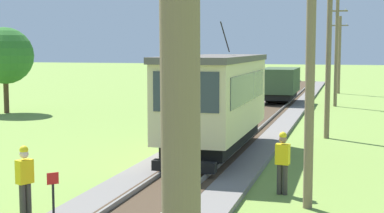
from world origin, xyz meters
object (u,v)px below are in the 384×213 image
at_px(utility_pole_near_tram, 310,71).
at_px(tree_left_near, 5,56).
at_px(utility_pole_mid, 328,57).
at_px(utility_pole_foreground, 181,173).
at_px(utility_pole_far, 336,51).
at_px(trackside_signal_marker, 53,194).
at_px(track_worker, 25,178).
at_px(red_tram, 216,99).
at_px(utility_pole_distant, 339,54).
at_px(freight_car, 280,83).
at_px(second_worker, 283,160).

xyz_separation_m(utility_pole_near_tram, tree_left_near, (-19.83, 16.61, 0.04)).
bearing_deg(utility_pole_mid, tree_left_near, 166.78).
height_order(utility_pole_foreground, tree_left_near, utility_pole_foreground).
relative_size(utility_pole_far, tree_left_near, 1.40).
relative_size(trackside_signal_marker, tree_left_near, 0.22).
bearing_deg(trackside_signal_marker, track_worker, 176.38).
relative_size(red_tram, utility_pole_distant, 1.25).
bearing_deg(tree_left_near, utility_pole_distant, 46.69).
relative_size(freight_car, utility_pole_foreground, 0.79).
bearing_deg(red_tram, tree_left_near, 146.62).
distance_m(second_worker, tree_left_near, 24.59).
bearing_deg(utility_pole_near_tram, tree_left_near, 140.05).
height_order(utility_pole_mid, utility_pole_distant, utility_pole_mid).
bearing_deg(utility_pole_mid, utility_pole_distant, 90.00).
relative_size(utility_pole_foreground, utility_pole_distant, 0.96).
distance_m(red_tram, utility_pole_far, 20.61).
bearing_deg(red_tram, utility_pole_mid, 56.68).
height_order(red_tram, utility_pole_foreground, utility_pole_foreground).
bearing_deg(red_tram, utility_pole_foreground, -77.48).
height_order(utility_pole_distant, track_worker, utility_pole_distant).
relative_size(utility_pole_near_tram, utility_pole_distant, 1.01).
distance_m(utility_pole_foreground, utility_pole_near_tram, 11.29).
xyz_separation_m(track_worker, second_worker, (5.74, 3.91, 0.00)).
bearing_deg(utility_pole_distant, freight_car, -108.63).
height_order(red_tram, track_worker, red_tram).
height_order(utility_pole_far, tree_left_near, utility_pole_far).
bearing_deg(utility_pole_distant, utility_pole_far, -90.00).
bearing_deg(red_tram, utility_pole_near_tram, -57.63).
xyz_separation_m(freight_car, tree_left_near, (-15.97, -9.59, 2.03)).
xyz_separation_m(utility_pole_foreground, second_worker, (-0.79, 12.56, -2.40)).
height_order(utility_pole_distant, second_worker, utility_pole_distant).
relative_size(utility_pole_distant, second_worker, 3.84).
bearing_deg(second_worker, utility_pole_near_tram, 41.28).
bearing_deg(utility_pole_mid, second_worker, -94.25).
xyz_separation_m(freight_car, track_worker, (-2.67, -28.85, -0.57)).
xyz_separation_m(red_tram, utility_pole_distant, (3.86, 31.57, 1.33)).
bearing_deg(track_worker, utility_pole_mid, -88.99).
bearing_deg(freight_car, second_worker, -82.99).
relative_size(utility_pole_near_tram, trackside_signal_marker, 5.85).
bearing_deg(utility_pole_distant, utility_pole_mid, -90.00).
bearing_deg(utility_pole_near_tram, trackside_signal_marker, -154.90).
distance_m(freight_car, utility_pole_mid, 14.92).
bearing_deg(second_worker, freight_car, -163.73).
relative_size(red_tram, trackside_signal_marker, 7.24).
relative_size(utility_pole_near_tram, utility_pole_mid, 0.96).
height_order(utility_pole_near_tram, track_worker, utility_pole_near_tram).
distance_m(utility_pole_foreground, utility_pole_distant, 48.95).
relative_size(utility_pole_foreground, tree_left_near, 1.22).
bearing_deg(track_worker, utility_pole_distant, -74.09).
relative_size(utility_pole_far, utility_pole_distant, 1.10).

